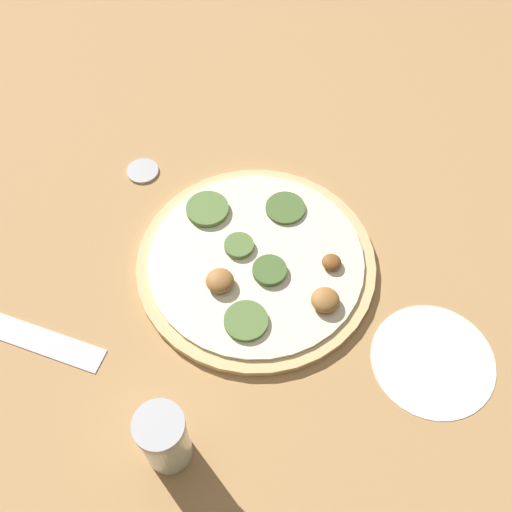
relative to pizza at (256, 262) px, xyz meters
name	(u,v)px	position (x,y,z in m)	size (l,w,h in m)	color
ground_plane	(256,265)	(0.00, 0.00, -0.01)	(3.00, 3.00, 0.00)	tan
pizza	(256,262)	(0.00, 0.00, 0.00)	(0.30, 0.30, 0.03)	#D6B77A
spice_jar	(164,439)	(0.22, 0.12, 0.04)	(0.05, 0.05, 0.09)	silver
loose_cap	(143,170)	(0.02, -0.22, 0.00)	(0.04, 0.04, 0.01)	#B2B2B7
flour_patch	(433,360)	(-0.07, 0.23, -0.01)	(0.14, 0.14, 0.00)	white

